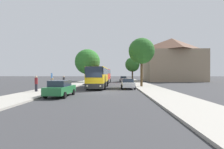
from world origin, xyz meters
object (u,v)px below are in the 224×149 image
Objects in this scene: tree_right_mid at (142,51)px; parked_car_left_curb at (60,88)px; pedestrian_waiting_near at (36,83)px; tree_left_far at (90,63)px; bus_front at (98,77)px; parked_car_right_near at (128,84)px; parked_car_right_far at (123,79)px; pedestrian_walking_back at (64,81)px; bus_stop_sign at (52,79)px; tree_right_near at (132,65)px; tree_left_near at (88,62)px; pedestrian_waiting_far at (52,82)px; bus_middle at (104,76)px.

parked_car_left_curb is at bearing -127.84° from tree_right_mid.
tree_left_far is (0.85, 34.94, 4.52)m from pedestrian_waiting_near.
bus_front reaches higher than parked_car_right_near.
pedestrian_waiting_near is 0.24× the size of tree_left_far.
parked_car_right_far is at bearing -20.02° from tree_left_far.
pedestrian_walking_back is 13.75m from tree_right_mid.
bus_stop_sign is at bearing 68.26° from parked_car_right_far.
pedestrian_waiting_near is 31.73m from tree_right_near.
bus_stop_sign reaches higher than parked_car_left_curb.
tree_left_near is at bearing 105.26° from bus_front.
pedestrian_waiting_near is 1.10× the size of pedestrian_waiting_far.
tree_right_mid reaches higher than bus_stop_sign.
bus_middle is at bearing -130.14° from pedestrian_waiting_far.
parked_car_right_near is 25.38m from parked_car_right_far.
tree_right_near is at bearing 70.85° from bus_front.
tree_right_near is at bearing -97.79° from parked_car_right_near.
tree_right_near is (7.27, 20.81, 3.11)m from bus_front.
tree_right_near is (2.45, -2.81, 4.05)m from parked_car_right_far.
parked_car_right_far is at bearing 70.48° from bus_stop_sign.
bus_middle reaches higher than pedestrian_waiting_far.
bus_stop_sign reaches higher than parked_car_right_far.
bus_stop_sign reaches higher than pedestrian_walking_back.
tree_left_near reaches higher than tree_right_near.
parked_car_left_curb is 5.38m from pedestrian_waiting_near.
pedestrian_waiting_far reaches higher than parked_car_left_curb.
tree_left_near reaches higher than parked_car_right_far.
pedestrian_waiting_near reaches higher than parked_car_left_curb.
parked_car_right_far is at bearing 96.04° from tree_right_mid.
bus_front is at bearing -21.98° from parked_car_right_near.
pedestrian_walking_back is at bearing -91.84° from tree_left_near.
parked_car_right_near is at bearing -71.22° from bus_middle.
bus_front is 2.36× the size of parked_car_left_curb.
tree_left_far is (-5.60, 13.42, 3.80)m from bus_middle.
bus_middle is 16.60m from parked_car_right_near.
pedestrian_waiting_far is at bearing 1.08° from parked_car_right_near.
bus_front is at bearing 45.18° from bus_stop_sign.
pedestrian_waiting_near is at bearing -104.96° from bus_middle.
parked_car_right_near is at bearing -64.21° from tree_left_near.
parked_car_left_curb is 2.09× the size of bus_stop_sign.
pedestrian_waiting_near reaches higher than pedestrian_walking_back.
tree_left_far is 0.96× the size of tree_right_mid.
parked_car_left_curb is 16.74m from tree_right_mid.
tree_left_near is (-4.82, 17.81, 3.73)m from bus_front.
parked_car_right_near is at bearing 20.41° from bus_stop_sign.
parked_car_right_near is 1.00× the size of parked_car_right_far.
pedestrian_waiting_near is (-1.16, -1.90, -0.44)m from bus_stop_sign.
pedestrian_walking_back is (1.26, 6.71, -0.04)m from pedestrian_waiting_near.
tree_right_mid is (11.97, -16.20, 0.64)m from tree_left_near.
pedestrian_waiting_far is (-4.14, 8.72, 0.18)m from parked_car_left_curb.
bus_middle is 2.24× the size of parked_car_left_curb.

